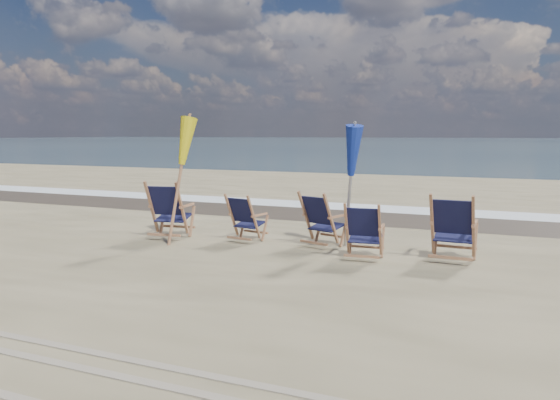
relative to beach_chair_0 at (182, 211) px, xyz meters
The scene contains 11 objects.
ocean 125.45m from the beach_chair_0, 89.03° to the left, with size 400.00×400.00×0.00m, color #3D5865.
surf_foam 6.14m from the beach_chair_0, 69.59° to the left, with size 200.00×1.40×0.01m, color silver.
wet_sand_strip 4.77m from the beach_chair_0, 63.25° to the left, with size 200.00×2.60×0.00m, color #42362A.
tire_tracks 5.81m from the beach_chair_0, 68.36° to the right, with size 80.00×1.30×0.01m, color gray, non-canonical shape.
beach_chair_0 is the anchor object (origin of this frame).
beach_chair_1 1.38m from the beach_chair_0, ahead, with size 0.57×0.64×0.89m, color #121436, non-canonical shape.
beach_chair_2 2.80m from the beach_chair_0, ahead, with size 0.63×0.71×0.98m, color #121436, non-canonical shape.
beach_chair_3 3.77m from the beach_chair_0, ahead, with size 0.59×0.66×0.92m, color #121436, non-canonical shape.
beach_chair_4 5.09m from the beach_chair_0, ahead, with size 0.69×0.78×1.08m, color #121436, non-canonical shape.
umbrella_yellow 1.23m from the beach_chair_0, 67.49° to the right, with size 0.30×0.30×2.28m.
umbrella_blue 3.26m from the beach_chair_0, 10.03° to the left, with size 0.30×0.30×2.13m.
Camera 1 is at (3.47, -5.88, 1.98)m, focal length 35.00 mm.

